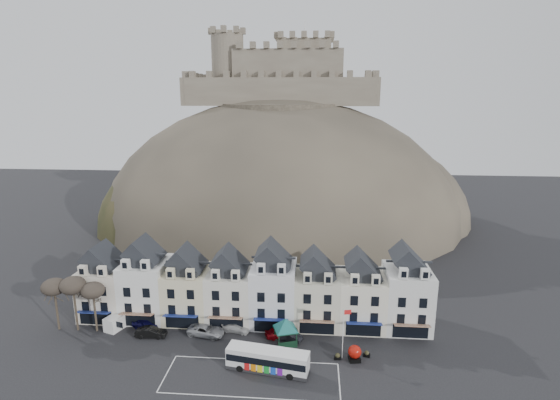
% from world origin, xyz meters
% --- Properties ---
extents(ground, '(300.00, 300.00, 0.00)m').
position_xyz_m(ground, '(0.00, 0.00, 0.00)').
color(ground, black).
rests_on(ground, ground).
extents(coach_bay_markings, '(22.00, 7.50, 0.01)m').
position_xyz_m(coach_bay_markings, '(2.00, 1.25, 0.00)').
color(coach_bay_markings, silver).
rests_on(coach_bay_markings, ground).
extents(townhouse_terrace, '(54.40, 9.35, 11.80)m').
position_xyz_m(townhouse_terrace, '(0.15, 15.97, 5.30)').
color(townhouse_terrace, silver).
rests_on(townhouse_terrace, ground).
extents(castle_hill, '(100.00, 76.00, 68.00)m').
position_xyz_m(castle_hill, '(1.25, 68.95, 0.11)').
color(castle_hill, '#37332B').
rests_on(castle_hill, ground).
extents(castle, '(50.20, 22.20, 22.00)m').
position_xyz_m(castle, '(0.51, 75.93, 40.19)').
color(castle, '#65594D').
rests_on(castle, ground).
extents(tree_left_far, '(3.61, 3.61, 8.24)m').
position_xyz_m(tree_left_far, '(-29.00, 10.50, 6.90)').
color(tree_left_far, '#3A2E25').
rests_on(tree_left_far, ground).
extents(tree_left_mid, '(3.78, 3.78, 8.64)m').
position_xyz_m(tree_left_mid, '(-26.00, 10.50, 7.24)').
color(tree_left_mid, '#3A2E25').
rests_on(tree_left_mid, ground).
extents(tree_left_near, '(3.43, 3.43, 7.84)m').
position_xyz_m(tree_left_near, '(-23.00, 10.50, 6.55)').
color(tree_left_near, '#3A2E25').
rests_on(tree_left_near, ground).
extents(bus, '(10.95, 4.27, 3.02)m').
position_xyz_m(bus, '(3.86, 2.87, 1.67)').
color(bus, '#262628').
rests_on(bus, ground).
extents(bus_shelter, '(5.94, 5.94, 3.96)m').
position_xyz_m(bus_shelter, '(5.72, 9.32, 3.08)').
color(bus_shelter, black).
rests_on(bus_shelter, ground).
extents(red_buoy, '(1.78, 1.78, 2.20)m').
position_xyz_m(red_buoy, '(15.25, 6.02, 1.13)').
color(red_buoy, black).
rests_on(red_buoy, ground).
extents(flagpole, '(1.05, 0.27, 7.37)m').
position_xyz_m(flagpole, '(13.72, 6.42, 4.21)').
color(flagpole, silver).
rests_on(flagpole, ground).
extents(white_van, '(3.44, 5.03, 2.11)m').
position_xyz_m(white_van, '(-20.14, 12.00, 1.06)').
color(white_van, white).
rests_on(white_van, ground).
extents(planter_west, '(0.99, 0.68, 0.90)m').
position_xyz_m(planter_west, '(16.98, 7.00, 0.43)').
color(planter_west, black).
rests_on(planter_west, ground).
extents(planter_east, '(0.95, 0.64, 0.91)m').
position_xyz_m(planter_east, '(13.00, 6.07, 0.44)').
color(planter_east, black).
rests_on(planter_east, ground).
extents(car_navy, '(4.49, 3.09, 1.42)m').
position_xyz_m(car_navy, '(-16.00, 11.69, 0.71)').
color(car_navy, '#0C0B38').
rests_on(car_navy, ground).
extents(car_black, '(4.58, 1.79, 1.49)m').
position_xyz_m(car_black, '(-14.17, 9.50, 0.74)').
color(car_black, black).
rests_on(car_black, ground).
extents(car_silver, '(5.78, 3.43, 1.53)m').
position_xyz_m(car_silver, '(-6.21, 10.61, 0.77)').
color(car_silver, '#9C9EA3').
rests_on(car_silver, ground).
extents(car_white, '(4.47, 2.56, 1.22)m').
position_xyz_m(car_white, '(-1.98, 12.00, 0.61)').
color(car_white, silver).
rests_on(car_white, ground).
extents(car_maroon, '(4.78, 3.20, 1.51)m').
position_xyz_m(car_maroon, '(4.80, 11.09, 0.76)').
color(car_maroon, '#60050A').
rests_on(car_maroon, ground).
extents(car_charcoal, '(4.55, 2.89, 1.41)m').
position_xyz_m(car_charcoal, '(6.00, 10.41, 0.71)').
color(car_charcoal, black).
rests_on(car_charcoal, ground).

